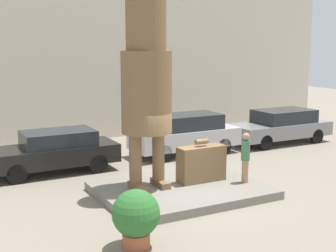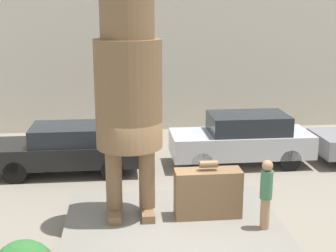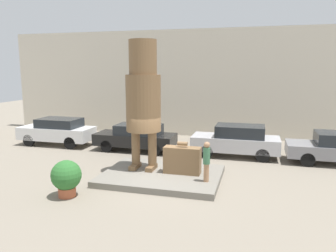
% 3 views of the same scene
% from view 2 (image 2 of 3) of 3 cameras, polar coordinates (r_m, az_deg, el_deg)
% --- Properties ---
extents(ground_plane, '(60.00, 60.00, 0.00)m').
position_cam_2_polar(ground_plane, '(10.85, 0.59, -12.68)').
color(ground_plane, gray).
extents(pedestal, '(4.82, 3.66, 0.25)m').
position_cam_2_polar(pedestal, '(10.79, 0.59, -12.09)').
color(pedestal, slate).
rests_on(pedestal, ground_plane).
extents(building_backdrop, '(28.00, 0.60, 7.09)m').
position_cam_2_polar(building_backdrop, '(19.06, -2.67, 10.15)').
color(building_backdrop, beige).
rests_on(building_backdrop, ground_plane).
extents(statue_figure, '(1.47, 1.47, 5.44)m').
position_cam_2_polar(statue_figure, '(10.14, -4.86, 5.81)').
color(statue_figure, brown).
rests_on(statue_figure, pedestal).
extents(giant_suitcase, '(1.51, 0.55, 1.34)m').
position_cam_2_polar(giant_suitcase, '(10.79, 4.88, -8.13)').
color(giant_suitcase, brown).
rests_on(giant_suitcase, pedestal).
extents(tourist, '(0.26, 0.26, 1.56)m').
position_cam_2_polar(tourist, '(10.27, 11.87, -7.83)').
color(tourist, '#A87A56').
rests_on(tourist, pedestal).
extents(parked_car_black, '(4.45, 1.71, 1.49)m').
position_cam_2_polar(parked_car_black, '(14.47, -12.08, -2.59)').
color(parked_car_black, black).
rests_on(parked_car_black, ground_plane).
extents(parked_car_silver, '(4.44, 1.71, 1.66)m').
position_cam_2_polar(parked_car_silver, '(15.07, 9.07, -1.48)').
color(parked_car_silver, '#B7B7BC').
rests_on(parked_car_silver, ground_plane).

